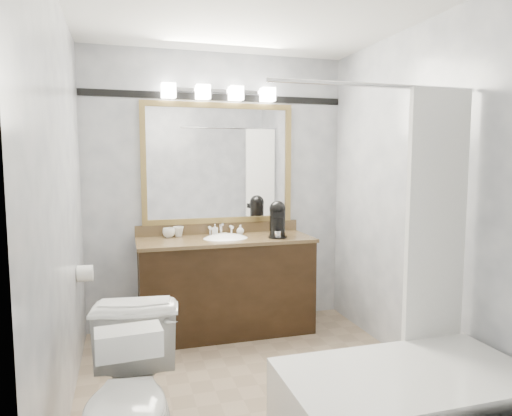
{
  "coord_description": "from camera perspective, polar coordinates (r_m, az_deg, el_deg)",
  "views": [
    {
      "loc": [
        -0.85,
        -2.85,
        1.54
      ],
      "look_at": [
        0.08,
        0.35,
        1.18
      ],
      "focal_mm": 32.0,
      "sensor_mm": 36.0,
      "label": 1
    }
  ],
  "objects": [
    {
      "name": "room",
      "position": [
        2.99,
        0.33,
        0.58
      ],
      "size": [
        2.42,
        2.62,
        2.52
      ],
      "color": "gray",
      "rests_on": "ground"
    },
    {
      "name": "vanity",
      "position": [
        4.11,
        -3.79,
        -9.38
      ],
      "size": [
        1.53,
        0.58,
        0.97
      ],
      "color": "black",
      "rests_on": "ground"
    },
    {
      "name": "mirror",
      "position": [
        4.22,
        -4.68,
        5.56
      ],
      "size": [
        1.4,
        0.04,
        1.1
      ],
      "color": "#9D8147",
      "rests_on": "room"
    },
    {
      "name": "vanity_light_bar",
      "position": [
        4.21,
        -4.6,
        14.2
      ],
      "size": [
        1.02,
        0.14,
        0.12
      ],
      "color": "silver",
      "rests_on": "room"
    },
    {
      "name": "accent_stripe",
      "position": [
        4.27,
        -4.78,
        13.63
      ],
      "size": [
        2.4,
        0.01,
        0.06
      ],
      "primitive_type": "cube",
      "color": "black",
      "rests_on": "room"
    },
    {
      "name": "bathtub",
      "position": [
        2.71,
        18.52,
        -21.81
      ],
      "size": [
        1.3,
        0.75,
        1.96
      ],
      "color": "white",
      "rests_on": "ground"
    },
    {
      "name": "tp_roll",
      "position": [
        3.63,
        -20.58,
        -7.65
      ],
      "size": [
        0.11,
        0.12,
        0.12
      ],
      "primitive_type": "cylinder",
      "rotation": [
        0.0,
        1.57,
        0.0
      ],
      "color": "white",
      "rests_on": "room"
    },
    {
      "name": "toilet",
      "position": [
        2.38,
        -15.42,
        -22.66
      ],
      "size": [
        0.54,
        0.83,
        0.8
      ],
      "primitive_type": "imported",
      "rotation": [
        0.0,
        0.0,
        -0.12
      ],
      "color": "white",
      "rests_on": "ground"
    },
    {
      "name": "tissue_box",
      "position": [
        1.86,
        -15.63,
        -15.8
      ],
      "size": [
        0.25,
        0.15,
        0.1
      ],
      "primitive_type": "cube",
      "rotation": [
        0.0,
        0.0,
        0.07
      ],
      "color": "white",
      "rests_on": "toilet"
    },
    {
      "name": "coffee_maker",
      "position": [
        4.05,
        2.7,
        -1.3
      ],
      "size": [
        0.17,
        0.21,
        0.32
      ],
      "rotation": [
        0.0,
        0.0,
        -0.28
      ],
      "color": "black",
      "rests_on": "vanity"
    },
    {
      "name": "cup_left",
      "position": [
        4.11,
        -10.85,
        -3.05
      ],
      "size": [
        0.12,
        0.12,
        0.08
      ],
      "primitive_type": "imported",
      "rotation": [
        0.0,
        0.0,
        -0.13
      ],
      "color": "white",
      "rests_on": "vanity"
    },
    {
      "name": "cup_right",
      "position": [
        4.15,
        -9.69,
        -2.92
      ],
      "size": [
        0.1,
        0.1,
        0.09
      ],
      "primitive_type": "imported",
      "rotation": [
        0.0,
        0.0,
        -0.02
      ],
      "color": "white",
      "rests_on": "vanity"
    },
    {
      "name": "soap_bottle_a",
      "position": [
        4.15,
        -5.15,
        -2.73
      ],
      "size": [
        0.06,
        0.06,
        0.11
      ],
      "primitive_type": "imported",
      "rotation": [
        0.0,
        0.0,
        -0.39
      ],
      "color": "white",
      "rests_on": "vanity"
    },
    {
      "name": "soap_bottle_b",
      "position": [
        4.21,
        -1.98,
        -2.71
      ],
      "size": [
        0.08,
        0.08,
        0.09
      ],
      "primitive_type": "imported",
      "rotation": [
        0.0,
        0.0,
        0.26
      ],
      "color": "white",
      "rests_on": "vanity"
    },
    {
      "name": "soap_bar",
      "position": [
        4.13,
        -4.1,
        -3.33
      ],
      "size": [
        0.09,
        0.06,
        0.02
      ],
      "primitive_type": "cube",
      "rotation": [
        0.0,
        0.0,
        0.19
      ],
      "color": "beige",
      "rests_on": "vanity"
    }
  ]
}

